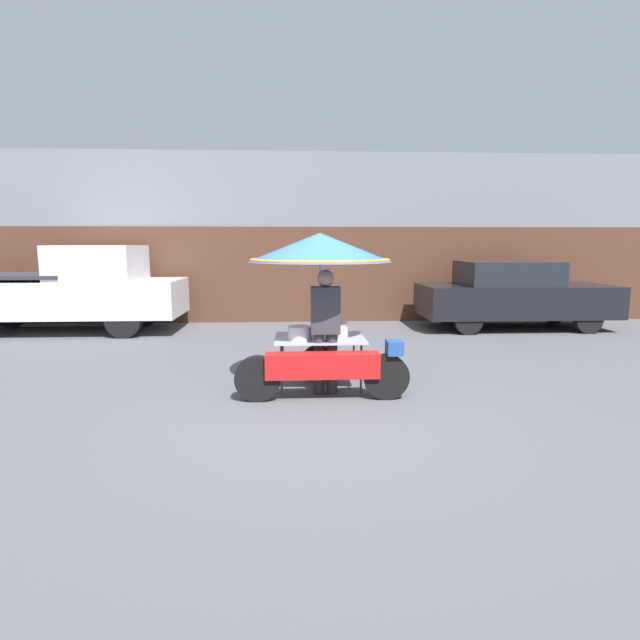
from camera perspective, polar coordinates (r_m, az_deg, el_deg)
ground_plane at (r=6.13m, az=-0.20°, el=-10.10°), size 36.00×36.00×0.00m
shopfront_building at (r=13.68m, az=-1.89°, el=9.21°), size 28.00×2.06×4.23m
vendor_motorcycle_cart at (r=6.72m, az=0.04°, el=6.09°), size 2.22×1.94×2.12m
vendor_person at (r=6.53m, az=0.63°, el=-0.56°), size 0.38×0.22×1.65m
parked_car at (r=12.53m, az=21.19°, el=2.72°), size 4.39×1.74×1.58m
pickup_truck at (r=12.51m, az=-26.83°, el=3.01°), size 5.25×1.80×1.95m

